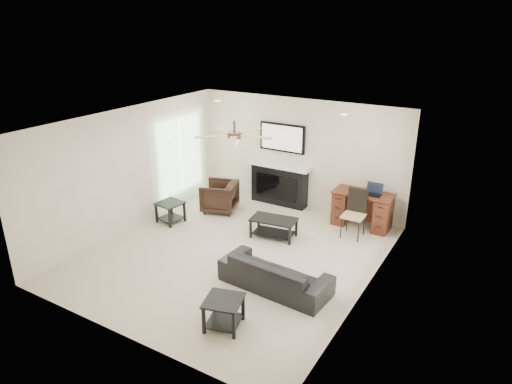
% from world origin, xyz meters
% --- Properties ---
extents(room_shell, '(5.50, 5.54, 2.52)m').
position_xyz_m(room_shell, '(0.19, 0.08, 1.68)').
color(room_shell, beige).
rests_on(room_shell, ground).
extents(sofa, '(1.89, 0.86, 0.54)m').
position_xyz_m(sofa, '(1.21, -0.61, 0.27)').
color(sofa, black).
rests_on(sofa, ground).
extents(armchair, '(0.94, 0.93, 0.69)m').
position_xyz_m(armchair, '(-1.39, 1.54, 0.34)').
color(armchair, black).
rests_on(armchair, ground).
extents(coffee_table, '(0.96, 0.62, 0.40)m').
position_xyz_m(coffee_table, '(0.31, 0.99, 0.20)').
color(coffee_table, black).
rests_on(coffee_table, ground).
extents(end_table_near, '(0.64, 0.64, 0.45)m').
position_xyz_m(end_table_near, '(1.06, -1.86, 0.23)').
color(end_table_near, black).
rests_on(end_table_near, ground).
extents(end_table_left, '(0.56, 0.56, 0.45)m').
position_xyz_m(end_table_left, '(-1.94, 0.49, 0.23)').
color(end_table_left, black).
rests_on(end_table_left, ground).
extents(fireplace_unit, '(1.52, 0.34, 1.91)m').
position_xyz_m(fireplace_unit, '(-0.42, 2.58, 0.95)').
color(fireplace_unit, black).
rests_on(fireplace_unit, ground).
extents(desk, '(1.22, 0.56, 0.76)m').
position_xyz_m(desk, '(1.66, 2.37, 0.38)').
color(desk, '#3A160E').
rests_on(desk, ground).
extents(desk_chair, '(0.43, 0.45, 0.97)m').
position_xyz_m(desk_chair, '(1.66, 1.82, 0.48)').
color(desk_chair, black).
rests_on(desk_chair, ground).
extents(laptop, '(0.33, 0.24, 0.23)m').
position_xyz_m(laptop, '(1.86, 2.35, 0.88)').
color(laptop, black).
rests_on(laptop, desk).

